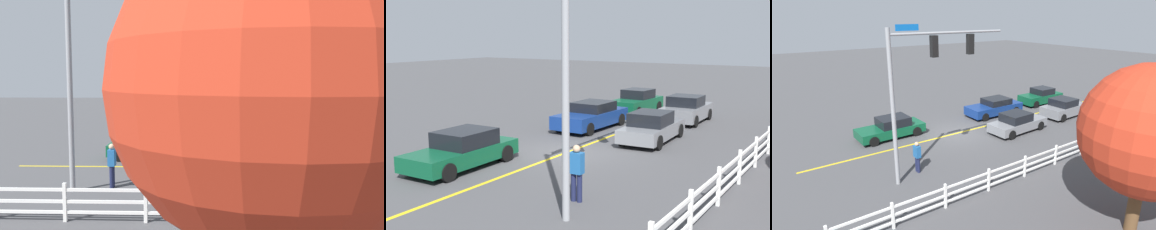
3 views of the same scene
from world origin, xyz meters
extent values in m
plane|color=#444447|center=(0.00, 0.00, 0.00)|extent=(120.00, 120.00, 0.00)
cube|color=gold|center=(-4.00, 0.00, 0.00)|extent=(28.00, 0.16, 0.01)
cylinder|color=gray|center=(6.08, 4.01, 3.69)|extent=(0.20, 0.20, 7.37)
cube|color=black|center=(3.85, 4.01, 6.47)|extent=(0.32, 0.28, 1.00)
sphere|color=red|center=(3.85, 3.86, 6.79)|extent=(0.17, 0.17, 0.17)
sphere|color=orange|center=(3.85, 3.86, 6.47)|extent=(0.17, 0.17, 0.17)
sphere|color=#148C19|center=(3.85, 3.86, 6.15)|extent=(0.17, 0.17, 0.17)
cube|color=black|center=(1.76, 4.01, 6.47)|extent=(0.32, 0.28, 1.00)
sphere|color=red|center=(1.76, 3.86, 6.79)|extent=(0.17, 0.17, 0.17)
sphere|color=orange|center=(1.76, 3.86, 6.47)|extent=(0.17, 0.17, 0.17)
sphere|color=#148C19|center=(1.76, 3.86, 6.15)|extent=(0.17, 0.17, 0.17)
cube|color=#0C4C2D|center=(3.93, -2.00, 0.50)|extent=(4.47, 1.92, 0.57)
cube|color=black|center=(3.71, -2.00, 1.08)|extent=(2.03, 1.68, 0.58)
cylinder|color=black|center=(5.42, -1.12, 0.32)|extent=(0.65, 0.24, 0.64)
cylinder|color=black|center=(5.46, -2.80, 0.32)|extent=(0.65, 0.24, 0.64)
cylinder|color=black|center=(2.41, -1.20, 0.32)|extent=(0.65, 0.24, 0.64)
cylinder|color=black|center=(2.45, -2.88, 0.32)|extent=(0.65, 0.24, 0.64)
cube|color=slate|center=(-3.83, 2.13, 0.51)|extent=(4.42, 2.00, 0.59)
cube|color=black|center=(-3.61, 2.14, 1.10)|extent=(1.97, 1.68, 0.58)
cylinder|color=black|center=(-5.25, 1.23, 0.32)|extent=(0.65, 0.26, 0.64)
cylinder|color=black|center=(-5.34, 2.86, 0.32)|extent=(0.65, 0.26, 0.64)
cylinder|color=black|center=(-2.31, 1.39, 0.32)|extent=(0.65, 0.26, 0.64)
cylinder|color=black|center=(-2.40, 3.03, 0.32)|extent=(0.65, 0.26, 0.64)
cube|color=navy|center=(-4.95, -1.78, 0.55)|extent=(4.73, 1.95, 0.67)
cube|color=black|center=(-5.19, -1.78, 1.13)|extent=(2.06, 1.72, 0.49)
cylinder|color=black|center=(-3.34, -0.92, 0.32)|extent=(0.64, 0.23, 0.64)
cylinder|color=black|center=(-3.37, -2.69, 0.32)|extent=(0.64, 0.23, 0.64)
cylinder|color=black|center=(-6.54, -0.88, 0.32)|extent=(0.64, 0.23, 0.64)
cylinder|color=black|center=(-6.56, -2.64, 0.32)|extent=(0.64, 0.23, 0.64)
cylinder|color=#191E3F|center=(4.73, 3.58, 0.42)|extent=(0.16, 0.16, 0.85)
cylinder|color=#191E3F|center=(4.74, 3.38, 0.42)|extent=(0.16, 0.16, 0.85)
cube|color=#1E5999|center=(4.73, 3.48, 1.16)|extent=(0.27, 0.41, 0.62)
sphere|color=tan|center=(4.73, 3.48, 1.58)|extent=(0.22, 0.22, 0.22)
cube|color=white|center=(-1.82, 7.08, 0.57)|extent=(0.10, 0.10, 1.15)
cube|color=white|center=(0.55, 7.08, 0.57)|extent=(0.10, 0.10, 1.15)
cube|color=white|center=(2.91, 7.08, 0.57)|extent=(0.10, 0.10, 1.15)
cube|color=white|center=(5.27, 7.08, 0.57)|extent=(0.10, 0.10, 1.15)
cube|color=white|center=(-3.00, 7.08, 0.95)|extent=(26.00, 0.06, 0.09)
cube|color=white|center=(-3.00, 7.08, 0.60)|extent=(26.00, 0.06, 0.09)
cube|color=white|center=(-3.00, 7.08, 0.28)|extent=(26.00, 0.06, 0.09)
sphere|color=#B22D19|center=(0.28, 12.38, 4.05)|extent=(4.73, 4.73, 4.73)
camera|label=1|loc=(1.19, 18.22, 4.23)|focal=37.21mm
camera|label=2|loc=(16.04, 10.65, 4.82)|focal=44.90mm
camera|label=3|loc=(11.32, 17.00, 7.89)|focal=29.44mm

